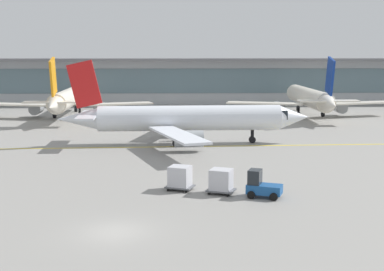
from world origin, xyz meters
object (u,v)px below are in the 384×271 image
at_px(cargo_dolly_lead, 221,180).
at_px(cargo_dolly_trailing, 180,177).
at_px(gate_airplane_2, 309,98).
at_px(gate_airplane_1, 68,99).
at_px(taxiing_regional_jet, 186,119).
at_px(baggage_tug, 262,186).

height_order(cargo_dolly_lead, cargo_dolly_trailing, same).
bearing_deg(gate_airplane_2, cargo_dolly_lead, 159.29).
xyz_separation_m(gate_airplane_1, gate_airplane_2, (41.10, 0.35, 0.01)).
distance_m(gate_airplane_2, cargo_dolly_lead, 54.95).
bearing_deg(cargo_dolly_lead, cargo_dolly_trailing, -180.00).
distance_m(cargo_dolly_lead, cargo_dolly_trailing, 3.42).
xyz_separation_m(cargo_dolly_lead, cargo_dolly_trailing, (-3.19, 1.24, 0.00)).
relative_size(gate_airplane_2, cargo_dolly_lead, 12.18).
height_order(gate_airplane_1, taxiing_regional_jet, gate_airplane_1).
distance_m(taxiing_regional_jet, cargo_dolly_trailing, 22.16).
distance_m(gate_airplane_1, baggage_tug, 57.52).
bearing_deg(baggage_tug, gate_airplane_2, 93.56).
relative_size(gate_airplane_1, cargo_dolly_trailing, 12.14).
relative_size(baggage_tug, cargo_dolly_trailing, 1.16).
height_order(gate_airplane_2, taxiing_regional_jet, gate_airplane_2).
height_order(taxiing_regional_jet, cargo_dolly_lead, taxiing_regional_jet).
bearing_deg(taxiing_regional_jet, cargo_dolly_trailing, -94.93).
distance_m(gate_airplane_2, taxiing_regional_jet, 35.48).
bearing_deg(cargo_dolly_trailing, cargo_dolly_lead, 0.00).
xyz_separation_m(baggage_tug, cargo_dolly_trailing, (-6.17, 2.40, 0.16)).
bearing_deg(gate_airplane_1, gate_airplane_2, -90.83).
relative_size(baggage_tug, cargo_dolly_lead, 1.16).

